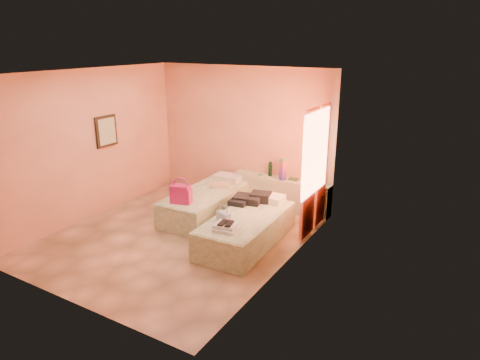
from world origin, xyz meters
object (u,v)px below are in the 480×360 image
(bed_right, at_px, (247,230))
(blue_handbag, at_px, (223,217))
(water_bottle, at_px, (270,169))
(flower_vase, at_px, (317,178))
(headboard_ledge, at_px, (281,194))
(green_book, at_px, (293,179))
(towel_stack, at_px, (226,228))
(magenta_handbag, at_px, (181,194))
(bed_left, at_px, (206,203))

(bed_right, relative_size, blue_handbag, 7.99)
(water_bottle, xyz_separation_m, flower_vase, (1.01, -0.01, -0.02))
(headboard_ledge, distance_m, water_bottle, 0.54)
(blue_handbag, bearing_deg, green_book, 103.74)
(bed_right, distance_m, blue_handbag, 0.55)
(flower_vase, height_order, towel_stack, flower_vase)
(flower_vase, bearing_deg, green_book, -179.86)
(water_bottle, xyz_separation_m, magenta_handbag, (-0.87, -1.81, -0.12))
(magenta_handbag, bearing_deg, bed_left, 69.59)
(bed_left, xyz_separation_m, magenta_handbag, (-0.03, -0.72, 0.42))
(headboard_ledge, xyz_separation_m, blue_handbag, (-0.03, -2.09, 0.26))
(bed_right, xyz_separation_m, magenta_handbag, (-1.31, -0.07, 0.42))
(bed_right, bearing_deg, water_bottle, 102.38)
(bed_right, relative_size, magenta_handbag, 5.55)
(green_book, distance_m, towel_stack, 2.39)
(bed_left, distance_m, green_book, 1.78)
(bed_left, relative_size, green_book, 11.04)
(towel_stack, bearing_deg, flower_vase, 76.89)
(bed_left, height_order, magenta_handbag, magenta_handbag)
(bed_left, distance_m, water_bottle, 1.48)
(bed_right, height_order, water_bottle, water_bottle)
(green_book, bearing_deg, headboard_ledge, -177.66)
(magenta_handbag, bearing_deg, flower_vase, 26.17)
(green_book, xyz_separation_m, flower_vase, (0.49, 0.00, 0.10))
(green_book, relative_size, blue_handbag, 0.72)
(bed_right, relative_size, green_book, 11.04)
(headboard_ledge, xyz_separation_m, water_bottle, (-0.26, 0.04, 0.47))
(headboard_ledge, bearing_deg, flower_vase, 2.70)
(flower_vase, bearing_deg, bed_left, -149.47)
(bed_left, bearing_deg, flower_vase, 28.75)
(water_bottle, bearing_deg, bed_right, -75.83)
(blue_handbag, bearing_deg, flower_vase, 91.21)
(water_bottle, distance_m, green_book, 0.53)
(water_bottle, relative_size, blue_handbag, 1.13)
(blue_handbag, bearing_deg, water_bottle, 117.47)
(water_bottle, bearing_deg, flower_vase, -0.38)
(flower_vase, bearing_deg, blue_handbag, -109.99)
(bed_left, bearing_deg, magenta_handbag, -94.45)
(headboard_ledge, bearing_deg, blue_handbag, -90.81)
(headboard_ledge, distance_m, towel_stack, 2.37)
(flower_vase, xyz_separation_m, magenta_handbag, (-1.87, -1.80, -0.10))
(bed_left, distance_m, flower_vase, 2.20)
(green_book, bearing_deg, flower_vase, -5.25)
(magenta_handbag, height_order, blue_handbag, magenta_handbag)
(headboard_ledge, xyz_separation_m, towel_stack, (0.19, -2.35, 0.23))
(headboard_ledge, relative_size, bed_left, 1.02)
(towel_stack, bearing_deg, green_book, 88.54)
(flower_vase, bearing_deg, headboard_ledge, -177.30)
(magenta_handbag, distance_m, blue_handbag, 1.15)
(green_book, bearing_deg, water_bottle, 173.72)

